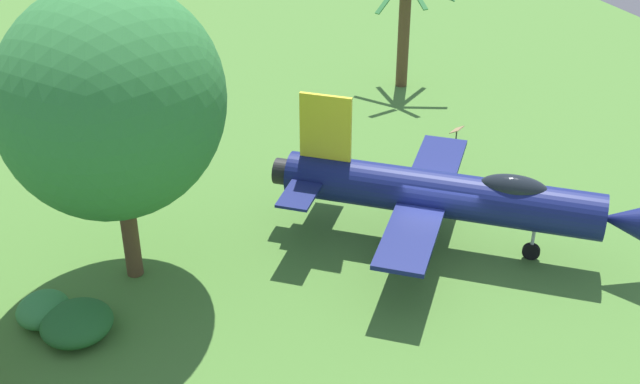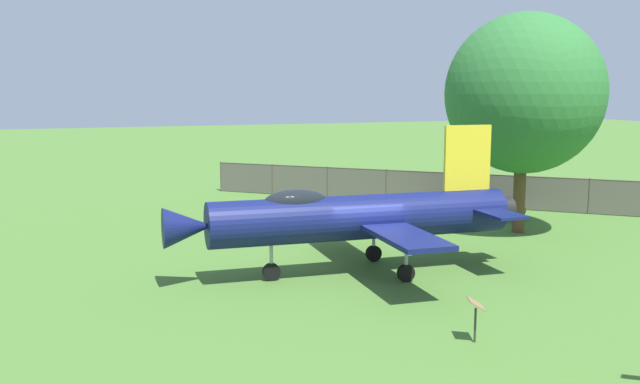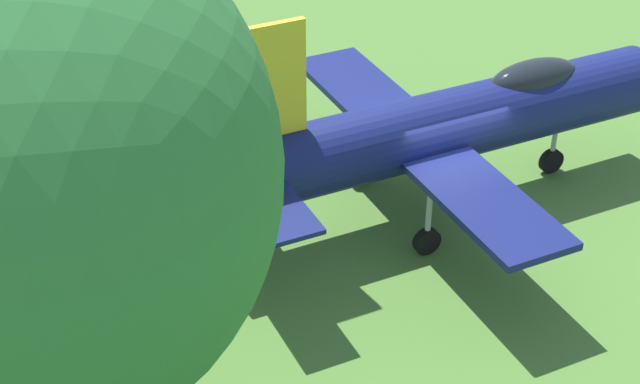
% 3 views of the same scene
% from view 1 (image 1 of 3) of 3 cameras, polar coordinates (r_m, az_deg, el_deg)
% --- Properties ---
extents(ground_plane, '(200.00, 200.00, 0.00)m').
position_cam_1_polar(ground_plane, '(29.52, 7.95, -3.51)').
color(ground_plane, '#47722D').
extents(display_jet, '(12.67, 9.22, 5.12)m').
position_cam_1_polar(display_jet, '(28.42, 8.96, -0.19)').
color(display_jet, '#111951').
rests_on(display_jet, ground_plane).
extents(shade_tree, '(6.68, 7.31, 9.72)m').
position_cam_1_polar(shade_tree, '(25.44, -13.98, 6.00)').
color(shade_tree, brown).
rests_on(shade_tree, ground_plane).
extents(palm_tree, '(4.54, 4.15, 5.49)m').
position_cam_1_polar(palm_tree, '(40.98, 5.73, 10.83)').
color(palm_tree, brown).
rests_on(palm_tree, ground_plane).
extents(shrub_near_fence, '(2.12, 2.20, 0.93)m').
position_cam_1_polar(shrub_near_fence, '(26.02, -16.24, -8.57)').
color(shrub_near_fence, '#235B26').
rests_on(shrub_near_fence, ground_plane).
extents(shrub_by_tree, '(1.56, 1.71, 0.90)m').
position_cam_1_polar(shrub_by_tree, '(26.87, -18.36, -7.61)').
color(shrub_by_tree, '#387F3D').
rests_on(shrub_by_tree, ground_plane).
extents(info_plaque, '(0.59, 0.71, 1.14)m').
position_cam_1_polar(info_plaque, '(35.36, 9.29, 3.97)').
color(info_plaque, '#333333').
rests_on(info_plaque, ground_plane).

